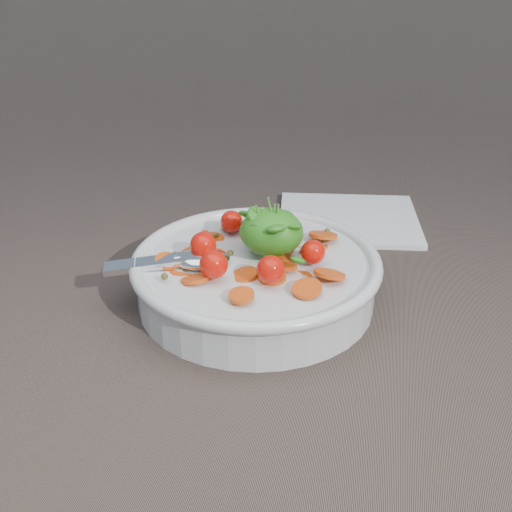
# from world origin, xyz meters

# --- Properties ---
(ground) EXTENTS (6.00, 6.00, 0.00)m
(ground) POSITION_xyz_m (0.00, 0.00, 0.00)
(ground) COLOR brown
(ground) RESTS_ON ground
(bowl) EXTENTS (0.26, 0.24, 0.10)m
(bowl) POSITION_xyz_m (-0.00, 0.03, 0.03)
(bowl) COLOR silver
(bowl) RESTS_ON ground
(napkin) EXTENTS (0.19, 0.17, 0.01)m
(napkin) POSITION_xyz_m (0.08, 0.23, 0.00)
(napkin) COLOR white
(napkin) RESTS_ON ground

